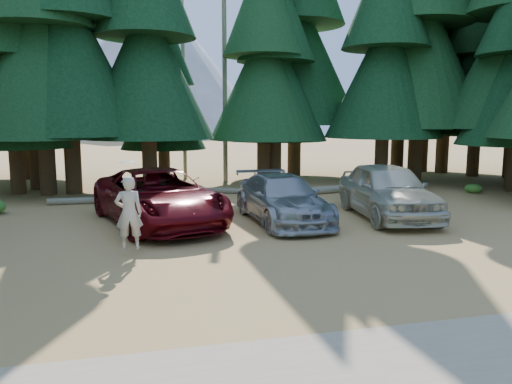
# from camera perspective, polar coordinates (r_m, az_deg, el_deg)

# --- Properties ---
(ground) EXTENTS (160.00, 160.00, 0.00)m
(ground) POSITION_cam_1_polar(r_m,az_deg,el_deg) (12.81, 4.64, -6.79)
(ground) COLOR #AC8049
(ground) RESTS_ON ground
(gravel_strip) EXTENTS (26.00, 3.50, 0.01)m
(gravel_strip) POSITION_cam_1_polar(r_m,az_deg,el_deg) (7.35, 21.80, -19.39)
(gravel_strip) COLOR tan
(gravel_strip) RESTS_ON ground
(forest_belt_north) EXTENTS (36.00, 7.00, 22.00)m
(forest_belt_north) POSITION_cam_1_polar(r_m,az_deg,el_deg) (27.22, -5.34, 1.33)
(forest_belt_north) COLOR black
(forest_belt_north) RESTS_ON ground
(snag_front) EXTENTS (0.24, 0.24, 12.00)m
(snag_front) POSITION_cam_1_polar(r_m,az_deg,el_deg) (26.78, -3.61, 14.10)
(snag_front) COLOR #70685A
(snag_front) RESTS_ON ground
(snag_back) EXTENTS (0.20, 0.20, 10.00)m
(snag_back) POSITION_cam_1_polar(r_m,az_deg,el_deg) (27.90, -8.28, 11.74)
(snag_back) COLOR #70685A
(snag_back) RESTS_ON ground
(mountain_peak) EXTENTS (48.00, 50.00, 28.00)m
(mountain_peak) POSITION_cam_1_polar(r_m,az_deg,el_deg) (100.40, -13.29, 13.58)
(mountain_peak) COLOR gray
(mountain_peak) RESTS_ON ground
(red_pickup) EXTENTS (4.53, 6.93, 1.77)m
(red_pickup) POSITION_cam_1_polar(r_m,az_deg,el_deg) (16.08, -11.09, -0.56)
(red_pickup) COLOR #58070E
(red_pickup) RESTS_ON ground
(silver_minivan_center) EXTENTS (2.36, 5.34, 1.53)m
(silver_minivan_center) POSITION_cam_1_polar(r_m,az_deg,el_deg) (16.24, 3.02, -0.77)
(silver_minivan_center) COLOR #9EA0A6
(silver_minivan_center) RESTS_ON ground
(silver_minivan_right) EXTENTS (2.91, 5.74, 1.87)m
(silver_minivan_right) POSITION_cam_1_polar(r_m,az_deg,el_deg) (17.47, 14.78, 0.19)
(silver_minivan_right) COLOR beige
(silver_minivan_right) RESTS_ON ground
(frisbee_player) EXTENTS (0.68, 0.46, 2.16)m
(frisbee_player) POSITION_cam_1_polar(r_m,az_deg,el_deg) (12.56, -14.33, -2.29)
(frisbee_player) COLOR beige
(frisbee_player) RESTS_ON ground
(log_left) EXTENTS (3.69, 0.29, 0.26)m
(log_left) POSITION_cam_1_polar(r_m,az_deg,el_deg) (20.78, -17.74, -0.89)
(log_left) COLOR #70685A
(log_left) RESTS_ON ground
(log_mid) EXTENTS (2.62, 1.69, 0.24)m
(log_mid) POSITION_cam_1_polar(r_m,az_deg,el_deg) (22.72, -4.96, 0.22)
(log_mid) COLOR #70685A
(log_mid) RESTS_ON ground
(log_right) EXTENTS (5.20, 1.44, 0.34)m
(log_right) POSITION_cam_1_polar(r_m,az_deg,el_deg) (22.90, 9.18, 0.33)
(log_right) COLOR #70685A
(log_right) RESTS_ON ground
(shrub_far_left) EXTENTS (0.86, 0.86, 0.47)m
(shrub_far_left) POSITION_cam_1_polar(r_m,az_deg,el_deg) (18.94, -14.72, -1.33)
(shrub_far_left) COLOR #286D20
(shrub_far_left) RESTS_ON ground
(shrub_left) EXTENTS (0.90, 0.90, 0.49)m
(shrub_left) POSITION_cam_1_polar(r_m,az_deg,el_deg) (18.73, -9.45, -1.23)
(shrub_left) COLOR #286D20
(shrub_left) RESTS_ON ground
(shrub_center_left) EXTENTS (1.15, 1.15, 0.63)m
(shrub_center_left) POSITION_cam_1_polar(r_m,az_deg,el_deg) (21.58, -9.34, 0.23)
(shrub_center_left) COLOR #286D20
(shrub_center_left) RESTS_ON ground
(shrub_center_right) EXTENTS (0.80, 0.80, 0.44)m
(shrub_center_right) POSITION_cam_1_polar(r_m,az_deg,el_deg) (22.63, 4.74, 0.44)
(shrub_center_right) COLOR #286D20
(shrub_center_right) RESTS_ON ground
(shrub_right) EXTENTS (0.88, 0.88, 0.48)m
(shrub_right) POSITION_cam_1_polar(r_m,az_deg,el_deg) (21.67, 10.82, 0.03)
(shrub_right) COLOR #286D20
(shrub_right) RESTS_ON ground
(shrub_far_right) EXTENTS (1.11, 1.11, 0.61)m
(shrub_far_right) POSITION_cam_1_polar(r_m,az_deg,el_deg) (21.93, 12.80, 0.23)
(shrub_far_right) COLOR #286D20
(shrub_far_right) RESTS_ON ground
(shrub_edge_east) EXTENTS (0.76, 0.76, 0.42)m
(shrub_edge_east) POSITION_cam_1_polar(r_m,az_deg,el_deg) (24.59, 23.58, 0.38)
(shrub_edge_east) COLOR #286D20
(shrub_edge_east) RESTS_ON ground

